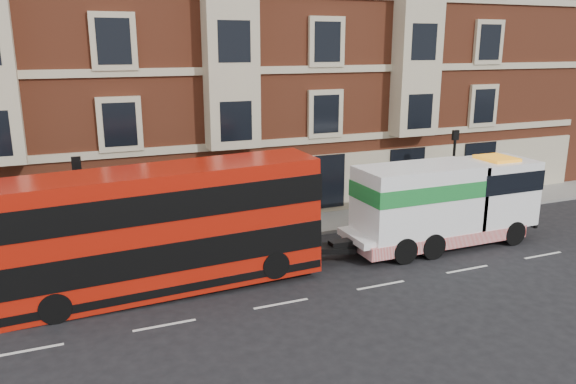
% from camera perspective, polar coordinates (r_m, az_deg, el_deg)
% --- Properties ---
extents(ground, '(120.00, 120.00, 0.00)m').
position_cam_1_polar(ground, '(19.74, -0.71, -11.29)').
color(ground, black).
rests_on(ground, ground).
extents(sidewalk, '(90.00, 3.00, 0.15)m').
position_cam_1_polar(sidewalk, '(26.30, -6.84, -4.43)').
color(sidewalk, slate).
rests_on(sidewalk, ground).
extents(victorian_terrace, '(45.00, 12.00, 20.40)m').
position_cam_1_polar(victorian_terrace, '(32.29, -10.34, 16.99)').
color(victorian_terrace, brown).
rests_on(victorian_terrace, ground).
extents(lamp_post_west, '(0.35, 0.15, 4.35)m').
position_cam_1_polar(lamp_post_west, '(23.45, -20.37, -0.99)').
color(lamp_post_west, black).
rests_on(lamp_post_west, sidewalk).
extents(lamp_post_east, '(0.35, 0.15, 4.35)m').
position_cam_1_polar(lamp_post_east, '(29.92, 16.43, 2.59)').
color(lamp_post_east, black).
rests_on(lamp_post_east, sidewalk).
extents(double_decker_bus, '(11.18, 2.57, 4.53)m').
position_cam_1_polar(double_decker_bus, '(20.39, -12.48, -3.52)').
color(double_decker_bus, '#B4170A').
rests_on(double_decker_bus, ground).
extents(tow_truck, '(8.95, 2.65, 3.73)m').
position_cam_1_polar(tow_truck, '(25.37, 15.40, -1.08)').
color(tow_truck, white).
rests_on(tow_truck, ground).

